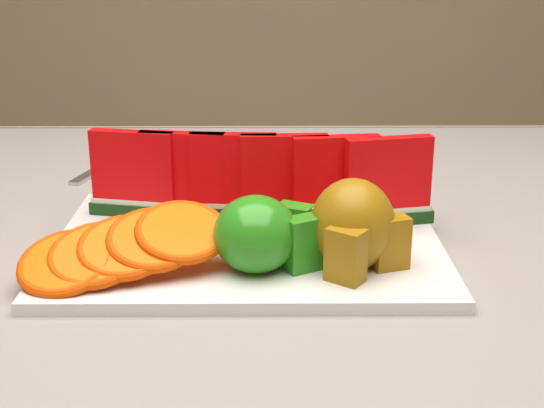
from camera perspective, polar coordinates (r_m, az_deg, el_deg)
table at (r=0.88m, az=-7.53°, el=-8.65°), size 1.40×0.90×0.75m
tablecloth at (r=0.86m, az=-7.71°, el=-4.95°), size 1.53×1.03×0.20m
platter at (r=0.80m, az=-1.82°, el=-3.03°), size 0.40×0.30×0.01m
apple_cluster at (r=0.72m, az=-0.66°, el=-2.33°), size 0.11×0.09×0.07m
pear_cluster at (r=0.72m, az=6.23°, el=-1.78°), size 0.10×0.11×0.09m
side_plate at (r=1.14m, az=3.35°, el=3.86°), size 0.23×0.23×0.01m
fork at (r=1.12m, az=-12.49°, el=2.90°), size 0.06×0.19×0.00m
watermelon_row at (r=0.83m, az=-1.01°, el=1.84°), size 0.39×0.07×0.10m
orange_fan_front at (r=0.72m, az=-11.03°, el=-3.18°), size 0.21×0.14×0.06m
orange_fan_back at (r=0.91m, az=-1.02°, el=1.71°), size 0.35×0.12×0.05m
tangerine_segments at (r=0.80m, az=-0.62°, el=-1.48°), size 0.23×0.05×0.02m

